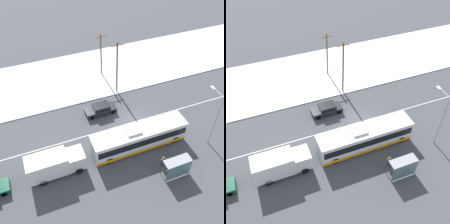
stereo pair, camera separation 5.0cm
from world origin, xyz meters
TOP-DOWN VIEW (x-y plane):
  - ground_plane at (0.00, 0.00)m, footprint 120.00×120.00m
  - snow_lot at (0.00, 13.23)m, footprint 80.00×13.68m
  - lane_marking_center at (0.00, 0.00)m, footprint 60.00×0.12m
  - city_bus at (-1.40, -3.96)m, footprint 11.84×2.57m
  - box_truck at (-11.78, -4.07)m, footprint 6.37×2.30m
  - sedan_car at (-3.73, 3.40)m, footprint 4.33×1.80m
  - pedestrian_at_stop at (-0.19, -7.75)m, footprint 0.62×0.27m
  - bus_shelter at (0.65, -9.41)m, footprint 3.08×1.20m
  - streetlamp at (7.00, -6.26)m, footprint 0.36×2.36m
  - utility_pole_roadside at (0.21, 7.10)m, footprint 1.80×0.24m
  - utility_pole_snowlot at (-0.39, 12.27)m, footprint 1.80×0.24m

SIDE VIEW (x-z plane):
  - ground_plane at x=0.00m, z-range 0.00..0.00m
  - lane_marking_center at x=0.00m, z-range 0.00..0.00m
  - snow_lot at x=0.00m, z-range 0.00..0.12m
  - sedan_car at x=-3.73m, z-range 0.07..1.54m
  - pedestrian_at_stop at x=-0.19m, z-range 0.19..1.90m
  - city_bus at x=-1.40m, z-range -0.04..3.13m
  - box_truck at x=-11.78m, z-range 0.15..3.15m
  - bus_shelter at x=0.65m, z-range 0.48..2.88m
  - utility_pole_snowlot at x=-0.39m, z-range 0.18..7.49m
  - utility_pole_roadside at x=0.21m, z-range 0.19..8.62m
  - streetlamp at x=7.00m, z-range 0.95..8.46m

